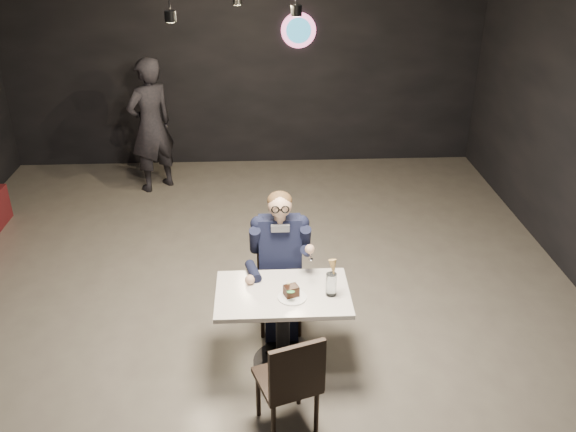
{
  "coord_description": "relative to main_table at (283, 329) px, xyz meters",
  "views": [
    {
      "loc": [
        0.2,
        -4.46,
        3.57
      ],
      "look_at": [
        0.44,
        0.31,
        1.15
      ],
      "focal_mm": 38.0,
      "sensor_mm": 36.0,
      "label": 1
    }
  ],
  "objects": [
    {
      "name": "floor",
      "position": [
        -0.37,
        0.29,
        -0.38
      ],
      "size": [
        9.0,
        9.0,
        0.0
      ],
      "primitive_type": "plane",
      "color": "slate",
      "rests_on": "ground"
    },
    {
      "name": "wall_sign",
      "position": [
        0.43,
        4.76,
        1.62
      ],
      "size": [
        0.5,
        0.06,
        0.5
      ],
      "primitive_type": null,
      "color": "pink",
      "rests_on": "floor"
    },
    {
      "name": "main_table",
      "position": [
        0.0,
        0.0,
        0.0
      ],
      "size": [
        1.1,
        0.7,
        0.75
      ],
      "primitive_type": "cube",
      "color": "silver",
      "rests_on": "floor"
    },
    {
      "name": "chair_far",
      "position": [
        0.0,
        0.55,
        0.09
      ],
      "size": [
        0.42,
        0.46,
        0.92
      ],
      "primitive_type": "cube",
      "color": "black",
      "rests_on": "floor"
    },
    {
      "name": "chair_near",
      "position": [
        0.0,
        -0.7,
        0.09
      ],
      "size": [
        0.55,
        0.57,
        0.92
      ],
      "primitive_type": "cube",
      "rotation": [
        0.0,
        0.0,
        0.33
      ],
      "color": "black",
      "rests_on": "floor"
    },
    {
      "name": "seated_man",
      "position": [
        0.0,
        0.55,
        0.34
      ],
      "size": [
        0.6,
        0.8,
        1.44
      ],
      "primitive_type": "cube",
      "color": "black",
      "rests_on": "floor"
    },
    {
      "name": "dessert_plate",
      "position": [
        0.07,
        -0.09,
        0.38
      ],
      "size": [
        0.24,
        0.24,
        0.01
      ],
      "primitive_type": "cylinder",
      "color": "white",
      "rests_on": "main_table"
    },
    {
      "name": "cake_slice",
      "position": [
        0.07,
        -0.07,
        0.43
      ],
      "size": [
        0.14,
        0.12,
        0.08
      ],
      "primitive_type": "cube",
      "rotation": [
        0.0,
        0.0,
        0.35
      ],
      "color": "black",
      "rests_on": "dessert_plate"
    },
    {
      "name": "mint_leaf",
      "position": [
        0.06,
        -0.13,
        0.47
      ],
      "size": [
        0.07,
        0.04,
        0.01
      ],
      "primitive_type": "ellipsoid",
      "color": "green",
      "rests_on": "cake_slice"
    },
    {
      "name": "sundae_glass",
      "position": [
        0.39,
        -0.05,
        0.47
      ],
      "size": [
        0.09,
        0.09,
        0.2
      ],
      "primitive_type": "cylinder",
      "color": "silver",
      "rests_on": "main_table"
    },
    {
      "name": "wafer_cone",
      "position": [
        0.4,
        -0.04,
        0.62
      ],
      "size": [
        0.08,
        0.08,
        0.13
      ],
      "primitive_type": "cone",
      "rotation": [
        0.0,
        0.0,
        0.26
      ],
      "color": "tan",
      "rests_on": "sundae_glass"
    },
    {
      "name": "passerby",
      "position": [
        -1.63,
        3.85,
        0.55
      ],
      "size": [
        0.8,
        0.78,
        1.85
      ],
      "primitive_type": "imported",
      "rotation": [
        0.0,
        0.0,
        3.86
      ],
      "color": "black",
      "rests_on": "floor"
    }
  ]
}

